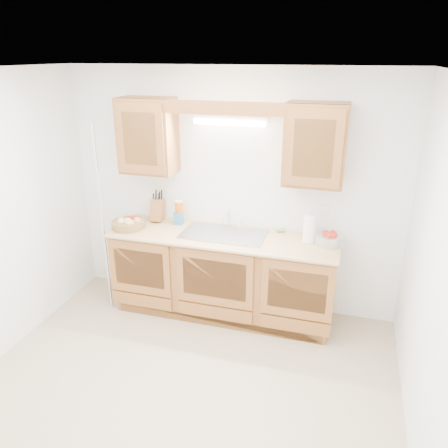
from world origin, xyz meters
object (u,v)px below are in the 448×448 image
(paper_towel, at_px, (310,229))
(apple_bowl, at_px, (329,238))
(fruit_basket, at_px, (128,223))
(knife_block, at_px, (158,210))

(paper_towel, relative_size, apple_bowl, 1.12)
(fruit_basket, relative_size, apple_bowl, 1.53)
(fruit_basket, xyz_separation_m, apple_bowl, (2.04, 0.14, 0.01))
(fruit_basket, height_order, knife_block, knife_block)
(knife_block, distance_m, apple_bowl, 1.83)
(fruit_basket, bearing_deg, apple_bowl, 3.96)
(knife_block, xyz_separation_m, paper_towel, (1.64, -0.11, 0.01))
(knife_block, bearing_deg, paper_towel, -7.95)
(paper_towel, bearing_deg, apple_bowl, -6.16)
(knife_block, bearing_deg, apple_bowl, -8.18)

